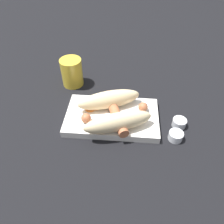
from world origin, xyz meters
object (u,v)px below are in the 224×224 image
food_tray (112,117)px  condiment_cup_near (176,136)px  condiment_cup_far (179,123)px  drink_glass (72,72)px  bread_roll (113,110)px  sausage (115,112)px

food_tray → condiment_cup_near: bearing=-17.9°
condiment_cup_far → drink_glass: drink_glass is taller
food_tray → condiment_cup_far: (0.20, -0.01, -0.00)m
condiment_cup_near → drink_glass: (-0.34, 0.23, 0.04)m
condiment_cup_near → condiment_cup_far: same height
bread_roll → condiment_cup_far: (0.19, 0.00, -0.04)m
drink_glass → food_tray: bearing=-47.6°
bread_roll → condiment_cup_near: bearing=-15.0°
food_tray → bread_roll: bearing=-68.5°
condiment_cup_near → bread_roll: bearing=165.0°
condiment_cup_far → sausage: bearing=179.0°
sausage → drink_glass: bearing=133.3°
bread_roll → sausage: bearing=49.1°
sausage → drink_glass: size_ratio=1.95×
food_tray → drink_glass: (-0.15, 0.17, 0.04)m
bread_roll → condiment_cup_far: bearing=0.9°
food_tray → condiment_cup_far: 0.20m
condiment_cup_near → drink_glass: bearing=145.9°
sausage → drink_glass: drink_glass is taller
condiment_cup_near → condiment_cup_far: 0.05m
bread_roll → condiment_cup_near: 0.19m
food_tray → drink_glass: size_ratio=2.81×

